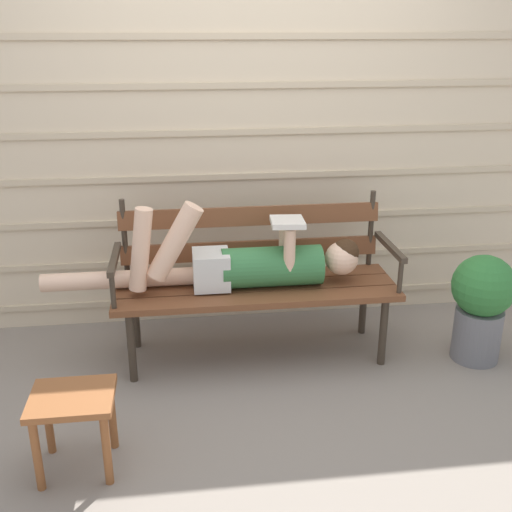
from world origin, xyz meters
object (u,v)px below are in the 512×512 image
park_bench (254,273)px  footstool (73,411)px  potted_plant (481,303)px  reclining_person (243,263)px

park_bench → footstool: 1.31m
park_bench → potted_plant: (1.26, -0.27, -0.13)m
footstool → potted_plant: bearing=17.3°
potted_plant → footstool: bearing=-162.7°
park_bench → potted_plant: 1.29m
park_bench → reclining_person: bearing=-134.8°
reclining_person → footstool: (-0.82, -0.87, -0.30)m
potted_plant → park_bench: bearing=167.9°
park_bench → reclining_person: reclining_person is taller
reclining_person → park_bench: bearing=45.2°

